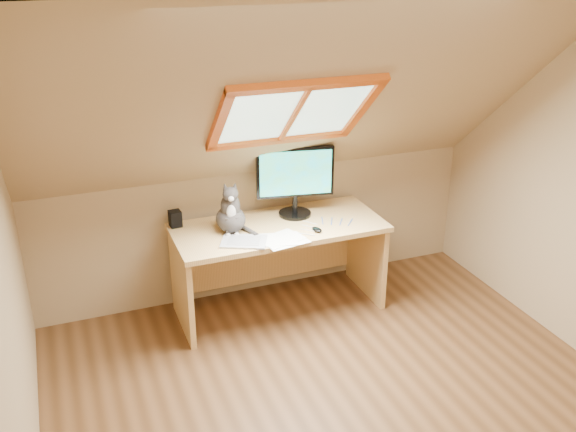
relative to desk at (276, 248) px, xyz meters
name	(u,v)px	position (x,y,z in m)	size (l,w,h in m)	color
ground	(358,424)	(-0.02, -1.45, -0.48)	(3.50, 3.50, 0.00)	brown
room_shell	(379,205)	(-0.02, -1.54, 0.95)	(3.52, 3.52, 2.41)	tan
desk	(276,248)	(0.00, 0.00, 0.00)	(1.54, 0.67, 0.70)	#DEAE69
monitor	(295,177)	(0.18, 0.06, 0.52)	(0.58, 0.24, 0.53)	black
cat	(231,214)	(-0.35, -0.05, 0.36)	(0.25, 0.29, 0.39)	#46413E
desk_speaker	(175,219)	(-0.70, 0.18, 0.28)	(0.08, 0.08, 0.12)	black
graphics_tablet	(244,241)	(-0.32, -0.25, 0.23)	(0.31, 0.22, 0.01)	#B2B2B7
mouse	(317,230)	(0.22, -0.27, 0.23)	(0.05, 0.09, 0.03)	black
papers	(274,242)	(-0.13, -0.33, 0.22)	(0.35, 0.30, 0.01)	white
cables	(326,224)	(0.32, -0.19, 0.22)	(0.51, 0.26, 0.01)	silver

